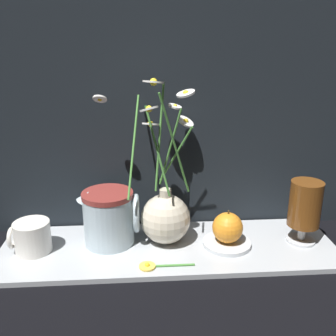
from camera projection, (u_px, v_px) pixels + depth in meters
The scene contains 10 objects.
ground_plane at pixel (169, 250), 0.90m from camera, with size 6.00×6.00×0.00m, color black.
shelf at pixel (169, 248), 0.89m from camera, with size 0.80×0.24×0.01m.
backdrop_wall at pixel (165, 7), 0.85m from camera, with size 1.30×0.02×1.10m.
vase_with_flowers at pixel (165, 214), 0.89m from camera, with size 0.24×0.19×0.39m.
yellow_mug at pixel (32, 237), 0.86m from camera, with size 0.09×0.08×0.07m.
ceramic_pitcher at pixel (110, 215), 0.89m from camera, with size 0.15×0.12×0.14m.
tea_glass at pixel (306, 207), 0.88m from camera, with size 0.08×0.08×0.15m.
saucer_plate at pixel (227, 243), 0.90m from camera, with size 0.12×0.12×0.01m.
orange_fruit at pixel (228, 228), 0.88m from camera, with size 0.07×0.07×0.08m.
loose_daisy at pixel (154, 266), 0.81m from camera, with size 0.12×0.04×0.01m.
Camera 1 is at (-0.06, -0.79, 0.47)m, focal length 40.00 mm.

